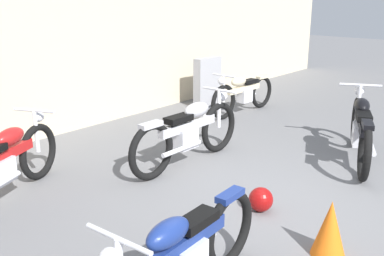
{
  "coord_description": "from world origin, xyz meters",
  "views": [
    {
      "loc": [
        -4.22,
        -2.38,
        2.35
      ],
      "look_at": [
        0.23,
        1.47,
        0.55
      ],
      "focal_mm": 41.52,
      "sensor_mm": 36.0,
      "label": 1
    }
  ],
  "objects": [
    {
      "name": "ground_plane",
      "position": [
        0.0,
        0.0,
        0.0
      ],
      "size": [
        40.0,
        40.0,
        0.0
      ],
      "primitive_type": "plane",
      "color": "slate"
    },
    {
      "name": "building_wall",
      "position": [
        0.0,
        4.28,
        1.36
      ],
      "size": [
        18.0,
        0.3,
        2.72
      ],
      "primitive_type": "cube",
      "color": "beige",
      "rests_on": "ground_plane"
    },
    {
      "name": "stone_marker",
      "position": [
        3.06,
        3.48,
        0.52
      ],
      "size": [
        0.7,
        0.22,
        1.04
      ],
      "primitive_type": "cube",
      "rotation": [
        0.0,
        0.0,
        -0.03
      ],
      "color": "#9E9EA3",
      "rests_on": "ground_plane"
    },
    {
      "name": "helmet",
      "position": [
        -0.32,
        -0.02,
        0.14
      ],
      "size": [
        0.28,
        0.28,
        0.28
      ],
      "primitive_type": "sphere",
      "color": "maroon",
      "rests_on": "ground_plane"
    },
    {
      "name": "traffic_cone",
      "position": [
        -0.65,
        -0.97,
        0.28
      ],
      "size": [
        0.32,
        0.32,
        0.55
      ],
      "primitive_type": "cone",
      "color": "orange",
      "rests_on": "ground_plane"
    },
    {
      "name": "motorcycle_silver",
      "position": [
        0.24,
        1.54,
        0.47
      ],
      "size": [
        2.19,
        0.61,
        0.98
      ],
      "rotation": [
        0.0,
        0.0,
        0.0
      ],
      "color": "black",
      "rests_on": "ground_plane"
    },
    {
      "name": "motorcycle_black",
      "position": [
        1.95,
        -0.24,
        0.48
      ],
      "size": [
        2.06,
        1.11,
        1.0
      ],
      "rotation": [
        0.0,
        0.0,
        0.44
      ],
      "color": "black",
      "rests_on": "ground_plane"
    },
    {
      "name": "motorcycle_blue",
      "position": [
        -2.05,
        -0.4,
        0.43
      ],
      "size": [
        2.01,
        0.56,
        0.9
      ],
      "rotation": [
        0.0,
        0.0,
        3.21
      ],
      "color": "black",
      "rests_on": "ground_plane"
    },
    {
      "name": "motorcycle_cream",
      "position": [
        3.03,
        2.54,
        0.42
      ],
      "size": [
        1.94,
        0.54,
        0.87
      ],
      "rotation": [
        0.0,
        0.0,
        3.09
      ],
      "color": "black",
      "rests_on": "ground_plane"
    },
    {
      "name": "motorcycle_red",
      "position": [
        -2.02,
        2.4,
        0.45
      ],
      "size": [
        1.94,
        1.04,
        0.94
      ],
      "rotation": [
        0.0,
        0.0,
        0.44
      ],
      "color": "black",
      "rests_on": "ground_plane"
    }
  ]
}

